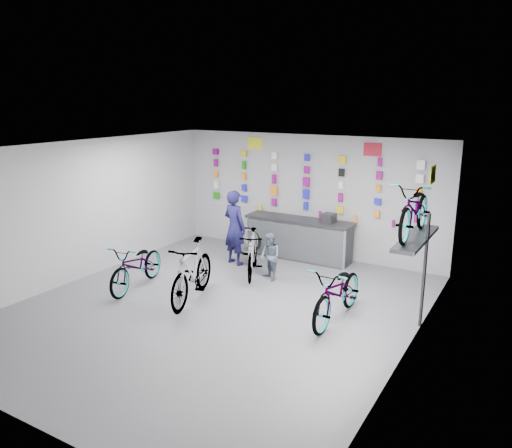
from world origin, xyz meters
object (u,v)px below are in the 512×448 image
Objects in this scene: counter at (298,239)px; bike_service at (252,253)px; bike_left at (137,265)px; customer at (270,257)px; bike_right at (338,292)px; bike_center at (192,272)px; clerk at (235,227)px.

bike_service is (-0.34, -1.64, 0.02)m from counter.
customer is (2.14, 1.81, 0.04)m from bike_left.
customer is at bearing 150.47° from bike_right.
counter is at bearing 52.74° from bike_service.
bike_left is at bearing -108.65° from customer.
bike_center reaches higher than bike_service.
bike_right is at bearing -53.18° from counter.
bike_left is at bearing -157.42° from bike_service.
bike_left is at bearing 83.69° from clerk.
customer is (0.13, -1.69, 0.04)m from counter.
clerk reaches higher than customer.
counter is 1.35× the size of bike_right.
bike_service is at bearing 66.63° from bike_center.
bike_right is at bearing -3.01° from bike_center.
clerk is (0.89, 2.36, 0.40)m from bike_left.
bike_service reaches higher than counter.
bike_service is 1.00m from clerk.
bike_center is at bearing 116.82° from clerk.
bike_service is 1.62× the size of customer.
bike_center is at bearing -123.81° from bike_service.
clerk reaches higher than bike_right.
bike_service is 0.95× the size of clerk.
bike_right is 1.12× the size of clerk.
bike_left is at bearing -119.93° from counter.
bike_service is (0.27, 1.82, -0.09)m from bike_center.
customer reaches higher than bike_service.
clerk is 1.41m from customer.
clerk is at bearing 58.32° from bike_left.
bike_left is at bearing -170.75° from bike_right.
bike_left is (-2.02, -3.50, 0.00)m from counter.
counter is at bearing -120.15° from clerk.
clerk is at bearing 87.41° from bike_center.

